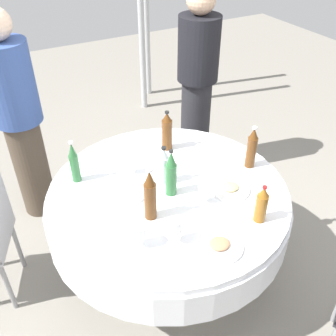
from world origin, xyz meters
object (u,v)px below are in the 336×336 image
(wine_glass_rear, at_px, (174,227))
(plate_mid, at_px, (230,189))
(bottle_clear_east, at_px, (164,166))
(bottle_brown_rear, at_px, (167,132))
(wine_glass_right, at_px, (127,159))
(person_front, at_px, (197,83))
(plate_south, at_px, (107,155))
(bottle_brown_front, at_px, (150,196))
(wine_glass_north, at_px, (139,232))
(bottle_brown_far, at_px, (252,148))
(wine_glass_outer, at_px, (204,190))
(person_far, at_px, (19,118))
(bottle_green_north, at_px, (74,163))
(plate_inner, at_px, (127,194))
(bottle_amber_right, at_px, (261,205))
(plate_west, at_px, (219,246))
(dining_table, at_px, (168,207))
(bottle_green_outer, at_px, (172,174))

(wine_glass_rear, xyz_separation_m, plate_mid, (0.50, 0.21, -0.10))
(bottle_clear_east, relative_size, bottle_brown_rear, 0.89)
(wine_glass_right, height_order, person_front, person_front)
(plate_south, bearing_deg, bottle_clear_east, -64.16)
(bottle_brown_front, bearing_deg, wine_glass_north, -131.86)
(bottle_brown_rear, distance_m, plate_south, 0.44)
(bottle_brown_far, xyz_separation_m, plate_south, (-0.78, 0.55, -0.13))
(person_front, bearing_deg, plate_mid, -73.08)
(wine_glass_outer, relative_size, plate_south, 0.55)
(person_far, bearing_deg, wine_glass_north, -108.43)
(bottle_brown_rear, bearing_deg, bottle_green_north, -175.69)
(bottle_clear_east, xyz_separation_m, plate_mid, (0.31, -0.26, -0.11))
(wine_glass_north, distance_m, plate_mid, 0.69)
(bottle_brown_far, bearing_deg, person_far, 137.03)
(wine_glass_right, bearing_deg, bottle_green_north, 163.07)
(bottle_brown_front, height_order, bottle_green_north, bottle_brown_front)
(bottle_brown_front, relative_size, bottle_green_north, 1.16)
(bottle_brown_far, xyz_separation_m, wine_glass_outer, (-0.46, -0.16, -0.04))
(bottle_brown_front, height_order, bottle_clear_east, bottle_brown_front)
(wine_glass_right, bearing_deg, plate_inner, -114.30)
(bottle_brown_front, xyz_separation_m, bottle_amber_right, (0.51, -0.30, -0.04))
(wine_glass_outer, distance_m, wine_glass_rear, 0.35)
(wine_glass_outer, relative_size, plate_inner, 0.65)
(bottle_amber_right, height_order, bottle_brown_rear, bottle_brown_rear)
(wine_glass_right, bearing_deg, wine_glass_rear, -91.95)
(bottle_green_north, xyz_separation_m, plate_west, (0.47, -0.88, -0.12))
(bottle_clear_east, height_order, plate_inner, bottle_clear_east)
(bottle_brown_rear, distance_m, wine_glass_right, 0.39)
(bottle_brown_rear, height_order, wine_glass_outer, bottle_brown_rear)
(bottle_green_north, relative_size, person_far, 0.17)
(wine_glass_outer, bearing_deg, person_far, 120.32)
(plate_inner, bearing_deg, bottle_clear_east, 2.25)
(bottle_amber_right, height_order, person_far, person_far)
(dining_table, relative_size, plate_south, 5.85)
(plate_inner, relative_size, person_far, 0.13)
(bottle_brown_far, xyz_separation_m, person_front, (0.23, 1.02, -0.01))
(bottle_green_outer, bearing_deg, plate_inner, 156.94)
(bottle_brown_rear, bearing_deg, wine_glass_outer, -98.16)
(wine_glass_outer, relative_size, wine_glass_rear, 0.90)
(bottle_brown_front, bearing_deg, bottle_green_outer, 32.01)
(plate_inner, bearing_deg, bottle_brown_far, -7.35)
(wine_glass_north, relative_size, plate_inner, 0.63)
(dining_table, relative_size, bottle_clear_east, 5.78)
(bottle_brown_rear, relative_size, wine_glass_north, 2.12)
(bottle_brown_front, bearing_deg, bottle_clear_east, 48.81)
(wine_glass_rear, xyz_separation_m, plate_south, (-0.02, 0.90, -0.10))
(plate_inner, distance_m, plate_south, 0.44)
(bottle_green_outer, height_order, person_front, person_front)
(wine_glass_right, distance_m, wine_glass_rear, 0.65)
(bottle_clear_east, height_order, person_far, person_far)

